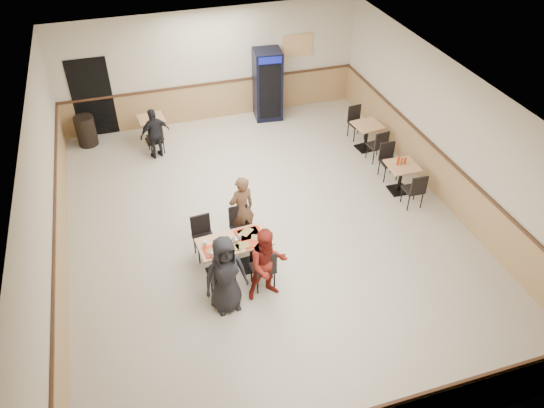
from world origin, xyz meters
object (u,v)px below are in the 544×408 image
object	(u,v)px
side_table_near	(401,174)
main_table	(235,251)
diner_woman_left	(225,275)
side_table_far	(367,133)
pepsi_cooler	(268,85)
diner_man_opposite	(242,209)
trash_bin	(86,131)
lone_diner	(155,134)
diner_woman_right	(268,264)
back_table	(152,126)

from	to	relation	value
side_table_near	main_table	bearing A→B (deg)	-162.06
diner_woman_left	side_table_far	world-z (taller)	diner_woman_left
main_table	pepsi_cooler	distance (m)	6.10
diner_man_opposite	side_table_far	bearing A→B (deg)	-163.04
side_table_near	pepsi_cooler	world-z (taller)	pepsi_cooler
diner_man_opposite	trash_bin	distance (m)	5.53
pepsi_cooler	lone_diner	bearing A→B (deg)	-154.37
side_table_near	trash_bin	xyz separation A→B (m)	(-6.64, 4.22, -0.07)
diner_man_opposite	lone_diner	world-z (taller)	diner_man_opposite
diner_woman_right	trash_bin	size ratio (longest dim) A/B	1.88
diner_man_opposite	side_table_near	distance (m)	3.84
diner_woman_right	side_table_far	distance (m)	5.56
side_table_near	pepsi_cooler	bearing A→B (deg)	112.89
back_table	diner_woman_left	bearing A→B (deg)	-85.36
lone_diner	pepsi_cooler	bearing A→B (deg)	-178.48
main_table	back_table	xyz separation A→B (m)	(-0.86, 5.22, -0.02)
diner_woman_right	lone_diner	world-z (taller)	diner_woman_right
main_table	diner_woman_right	distance (m)	0.91
lone_diner	diner_man_opposite	bearing A→B (deg)	90.31
lone_diner	back_table	distance (m)	0.80
main_table	diner_woman_right	xyz separation A→B (m)	(0.39, -0.78, 0.26)
diner_man_opposite	trash_bin	size ratio (longest dim) A/B	1.90
back_table	pepsi_cooler	bearing A→B (deg)	6.97
trash_bin	back_table	bearing A→B (deg)	-12.12
side_table_far	back_table	xyz separation A→B (m)	(-5.08, 1.98, -0.01)
pepsi_cooler	back_table	bearing A→B (deg)	-167.32
diner_woman_right	diner_man_opposite	bearing A→B (deg)	88.64
diner_woman_right	main_table	bearing A→B (deg)	114.39
diner_man_opposite	side_table_far	distance (m)	4.55
diner_man_opposite	back_table	distance (m)	4.56
main_table	diner_woman_right	bearing A→B (deg)	-67.62
diner_woman_left	side_table_near	bearing A→B (deg)	19.51
trash_bin	pepsi_cooler	bearing A→B (deg)	0.51
diner_woman_right	lone_diner	distance (m)	5.37
side_table_near	trash_bin	size ratio (longest dim) A/B	0.89
side_table_far	lone_diner	bearing A→B (deg)	166.61
diner_man_opposite	back_table	bearing A→B (deg)	-89.34
lone_diner	back_table	world-z (taller)	lone_diner
side_table_far	main_table	bearing A→B (deg)	-142.51
main_table	side_table_far	xyz separation A→B (m)	(4.22, 3.24, -0.01)
trash_bin	main_table	bearing A→B (deg)	-65.94
diner_woman_right	side_table_near	xyz separation A→B (m)	(3.76, 2.13, -0.27)
main_table	side_table_far	world-z (taller)	main_table
lone_diner	side_table_far	xyz separation A→B (m)	(5.08, -1.21, -0.19)
main_table	trash_bin	distance (m)	6.10
main_table	side_table_near	xyz separation A→B (m)	(4.16, 1.35, -0.01)
diner_woman_right	diner_woman_left	bearing A→B (deg)	-177.99
side_table_near	side_table_far	size ratio (longest dim) A/B	0.97
lone_diner	side_table_far	bearing A→B (deg)	148.22
diner_man_opposite	pepsi_cooler	xyz separation A→B (m)	(1.99, 4.77, 0.21)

